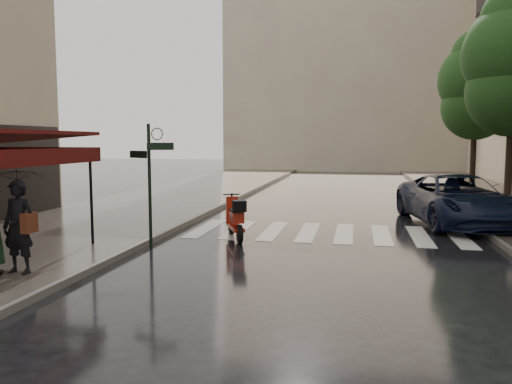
% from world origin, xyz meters
% --- Properties ---
extents(ground, '(120.00, 120.00, 0.00)m').
position_xyz_m(ground, '(0.00, 0.00, 0.00)').
color(ground, black).
rests_on(ground, ground).
extents(sidewalk_near, '(6.00, 60.00, 0.12)m').
position_xyz_m(sidewalk_near, '(-4.50, 12.00, 0.06)').
color(sidewalk_near, '#38332D').
rests_on(sidewalk_near, ground).
extents(curb_near, '(0.12, 60.00, 0.16)m').
position_xyz_m(curb_near, '(-1.45, 12.00, 0.07)').
color(curb_near, '#595651').
rests_on(curb_near, ground).
extents(curb_far, '(0.12, 60.00, 0.16)m').
position_xyz_m(curb_far, '(7.45, 12.00, 0.07)').
color(curb_far, '#595651').
rests_on(curb_far, ground).
extents(crosswalk, '(7.85, 3.20, 0.01)m').
position_xyz_m(crosswalk, '(2.98, 6.00, 0.01)').
color(crosswalk, silver).
rests_on(crosswalk, ground).
extents(signpost, '(1.17, 0.29, 3.10)m').
position_xyz_m(signpost, '(-1.19, 3.00, 1.83)').
color(signpost, black).
rests_on(signpost, ground).
extents(backdrop_building, '(22.00, 6.00, 20.00)m').
position_xyz_m(backdrop_building, '(3.00, 38.00, 10.00)').
color(backdrop_building, tan).
rests_on(backdrop_building, ground).
extents(tree_far, '(3.80, 3.80, 8.16)m').
position_xyz_m(tree_far, '(9.70, 19.00, 5.46)').
color(tree_far, black).
rests_on(tree_far, sidewalk_far).
extents(pedestrian_with_umbrella, '(1.14, 1.16, 2.54)m').
position_xyz_m(pedestrian_with_umbrella, '(-2.58, -0.10, 1.80)').
color(pedestrian_with_umbrella, black).
rests_on(pedestrian_with_umbrella, sidewalk_near).
extents(scooter, '(0.94, 1.68, 1.18)m').
position_xyz_m(scooter, '(0.60, 4.57, 0.55)').
color(scooter, black).
rests_on(scooter, ground).
extents(parked_car, '(3.61, 6.12, 1.60)m').
position_xyz_m(parked_car, '(7.00, 8.33, 0.80)').
color(parked_car, black).
rests_on(parked_car, ground).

